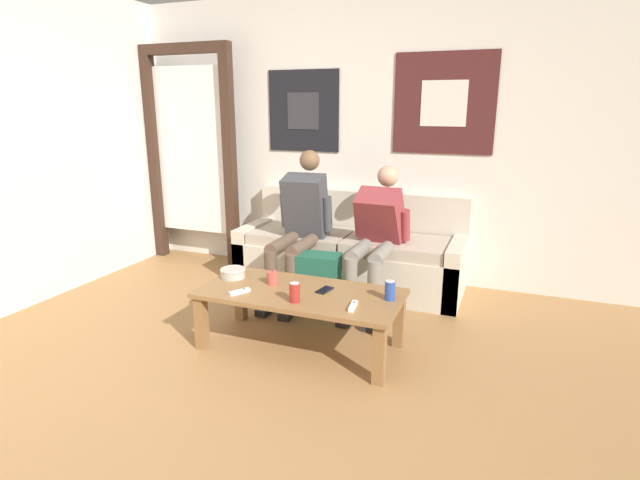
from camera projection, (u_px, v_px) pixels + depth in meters
ground_plane at (197, 408)px, 2.69m from camera, size 18.00×18.00×0.00m
wall_back at (347, 139)px, 4.61m from camera, size 10.00×0.07×2.55m
door_frame at (191, 144)px, 4.99m from camera, size 1.00×0.10×2.15m
couch at (351, 255)px, 4.48m from camera, size 1.98×0.74×0.82m
coffee_table at (300, 300)px, 3.29m from camera, size 1.33×0.62×0.40m
person_seated_adult at (300, 221)px, 4.14m from camera, size 0.47×0.87×1.21m
person_seated_teen at (377, 232)px, 3.97m from camera, size 0.47×0.97×1.10m
backpack at (318, 285)px, 3.88m from camera, size 0.34×0.26×0.47m
ceramic_bowl at (233, 272)px, 3.52m from camera, size 0.18×0.18×0.07m
pillar_candle at (272, 278)px, 3.39m from camera, size 0.07×0.07×0.10m
drink_can_blue at (390, 290)px, 3.11m from camera, size 0.07×0.07×0.12m
drink_can_red at (295, 292)px, 3.08m from camera, size 0.07×0.07×0.12m
game_controller_near_left at (353, 306)px, 3.00m from camera, size 0.05×0.15×0.03m
game_controller_near_right at (240, 292)px, 3.23m from camera, size 0.10×0.14×0.03m
cell_phone at (325, 290)px, 3.28m from camera, size 0.09×0.15×0.01m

